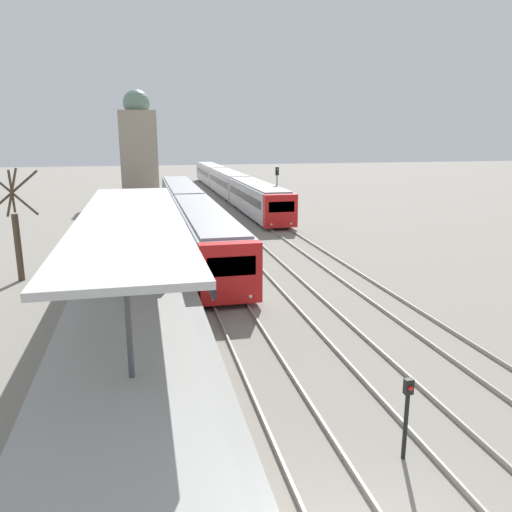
% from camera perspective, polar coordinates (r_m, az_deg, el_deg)
% --- Properties ---
extents(platform_canopy, '(4.00, 20.47, 3.10)m').
position_cam_1_polar(platform_canopy, '(20.93, -14.05, 4.32)').
color(platform_canopy, beige).
rests_on(platform_canopy, station_platform).
extents(person_on_platform, '(0.40, 0.40, 1.66)m').
position_cam_1_polar(person_on_platform, '(21.34, -10.04, -0.77)').
color(person_on_platform, '#2D2D33').
rests_on(person_on_platform, station_platform).
extents(train_near, '(2.66, 34.45, 2.99)m').
position_cam_1_polar(train_near, '(37.50, -7.47, 5.00)').
color(train_near, red).
rests_on(train_near, ground_plane).
extents(train_far, '(2.63, 47.15, 2.93)m').
position_cam_1_polar(train_far, '(61.19, -3.13, 8.38)').
color(train_far, red).
rests_on(train_far, ground_plane).
extents(signal_post_near, '(0.20, 0.21, 1.99)m').
position_cam_1_polar(signal_post_near, '(12.17, 16.85, -16.52)').
color(signal_post_near, black).
rests_on(signal_post_near, ground_plane).
extents(signal_mast_far, '(0.28, 0.29, 4.50)m').
position_cam_1_polar(signal_mast_far, '(44.52, 2.41, 8.02)').
color(signal_mast_far, gray).
rests_on(signal_mast_far, ground_plane).
extents(distant_domed_building, '(4.00, 4.00, 12.05)m').
position_cam_1_polar(distant_domed_building, '(58.07, -13.24, 11.75)').
color(distant_domed_building, gray).
rests_on(distant_domed_building, ground_plane).
extents(bare_tree_background, '(2.58, 1.62, 5.64)m').
position_cam_1_polar(bare_tree_background, '(27.66, -25.72, 2.71)').
color(bare_tree_background, '#4C3D2D').
rests_on(bare_tree_background, ground_plane).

